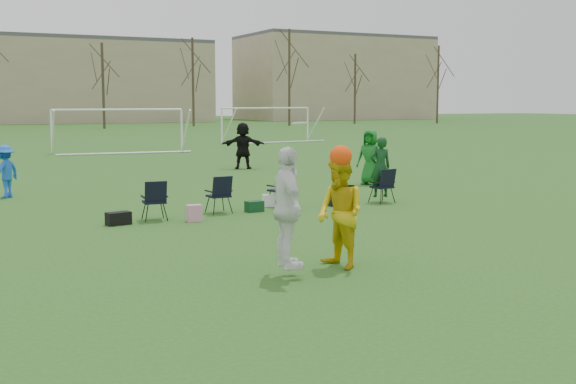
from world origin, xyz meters
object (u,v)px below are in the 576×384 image
fielder_green_far (370,157)px  goal_mid (118,118)px  fielder_black (243,146)px  goal_right (266,115)px  fielder_blue (5,171)px  center_contest (317,210)px

fielder_green_far → goal_mid: size_ratio=0.26×
fielder_black → goal_mid: goal_mid is taller
goal_mid → goal_right: (12.00, 6.00, 0.00)m
fielder_black → fielder_green_far: bearing=128.1°
goal_right → fielder_blue: bearing=-137.0°
fielder_blue → center_contest: 12.99m
fielder_green_far → fielder_blue: bearing=-132.1°
fielder_blue → goal_mid: bearing=-157.4°
fielder_blue → fielder_green_far: fielder_green_far is taller
fielder_green_far → goal_right: size_ratio=0.26×
fielder_blue → fielder_black: fielder_black is taller
fielder_black → goal_right: size_ratio=0.27×
fielder_blue → fielder_black: bearing=164.4°
fielder_green_far → goal_right: 27.44m
fielder_blue → goal_mid: size_ratio=0.21×
center_contest → goal_right: (15.94, 36.77, 0.86)m
fielder_black → goal_right: bearing=-91.8°
fielder_black → goal_right: goal_right is taller
fielder_green_far → goal_mid: (-3.92, 20.20, 0.98)m
fielder_blue → goal_right: goal_right is taller
fielder_black → center_contest: size_ratio=0.78×
fielder_black → goal_mid: 13.04m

